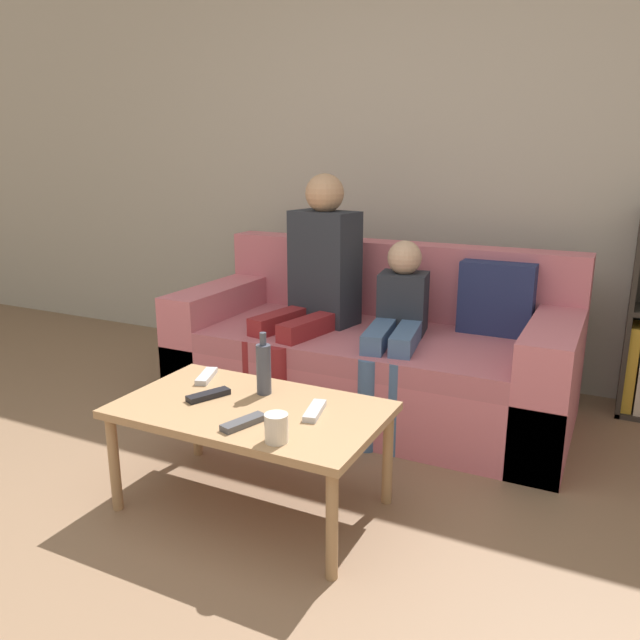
# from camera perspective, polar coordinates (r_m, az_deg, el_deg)

# --- Properties ---
(wall_back) EXTENTS (12.00, 0.06, 2.60)m
(wall_back) POSITION_cam_1_polar(r_m,az_deg,el_deg) (3.76, 10.41, 14.68)
(wall_back) COLOR #B7B2A8
(wall_back) RESTS_ON ground_plane
(couch) EXTENTS (2.00, 0.91, 0.84)m
(couch) POSITION_cam_1_polar(r_m,az_deg,el_deg) (3.28, 4.93, -3.27)
(couch) COLOR #D1707F
(couch) RESTS_ON ground_plane
(coffee_table) EXTENTS (0.98, 0.58, 0.41)m
(coffee_table) POSITION_cam_1_polar(r_m,az_deg,el_deg) (2.34, -6.34, -8.76)
(coffee_table) COLOR #A87F56
(coffee_table) RESTS_ON ground_plane
(person_adult) EXTENTS (0.43, 0.68, 1.21)m
(person_adult) POSITION_cam_1_polar(r_m,az_deg,el_deg) (3.22, -0.46, 3.93)
(person_adult) COLOR maroon
(person_adult) RESTS_ON ground_plane
(person_child) EXTENTS (0.32, 0.65, 0.89)m
(person_child) POSITION_cam_1_polar(r_m,az_deg,el_deg) (3.02, 7.04, -0.30)
(person_child) COLOR #476693
(person_child) RESTS_ON ground_plane
(cup_near) EXTENTS (0.08, 0.08, 0.09)m
(cup_near) POSITION_cam_1_polar(r_m,az_deg,el_deg) (2.03, -4.01, -9.81)
(cup_near) COLOR silver
(cup_near) RESTS_ON coffee_table
(tv_remote_0) EXTENTS (0.11, 0.17, 0.02)m
(tv_remote_0) POSITION_cam_1_polar(r_m,az_deg,el_deg) (2.42, -10.17, -6.78)
(tv_remote_0) COLOR black
(tv_remote_0) RESTS_ON coffee_table
(tv_remote_1) EXTENTS (0.08, 0.18, 0.02)m
(tv_remote_1) POSITION_cam_1_polar(r_m,az_deg,el_deg) (2.25, -0.49, -8.30)
(tv_remote_1) COLOR #B7B7BC
(tv_remote_1) RESTS_ON coffee_table
(tv_remote_2) EXTENTS (0.10, 0.18, 0.02)m
(tv_remote_2) POSITION_cam_1_polar(r_m,az_deg,el_deg) (2.17, -7.00, -9.28)
(tv_remote_2) COLOR #47474C
(tv_remote_2) RESTS_ON coffee_table
(tv_remote_3) EXTENTS (0.10, 0.18, 0.02)m
(tv_remote_3) POSITION_cam_1_polar(r_m,az_deg,el_deg) (2.62, -10.34, -5.08)
(tv_remote_3) COLOR #B7B7BC
(tv_remote_3) RESTS_ON coffee_table
(bottle) EXTENTS (0.06, 0.06, 0.24)m
(bottle) POSITION_cam_1_polar(r_m,az_deg,el_deg) (2.40, -5.17, -4.38)
(bottle) COLOR #424756
(bottle) RESTS_ON coffee_table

